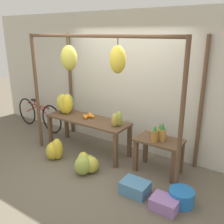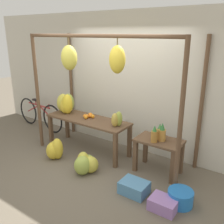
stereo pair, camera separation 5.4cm
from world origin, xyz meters
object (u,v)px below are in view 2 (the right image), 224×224
at_px(banana_pile_on_table, 66,104).
at_px(fruit_crate_purple, 163,204).
at_px(pineapple_cluster, 160,134).
at_px(blue_bucket, 180,198).
at_px(banana_pile_ground_left, 55,149).
at_px(papaya_pile, 117,119).
at_px(banana_pile_ground_right, 86,164).
at_px(orange_pile, 89,116).
at_px(fruit_crate_white, 134,187).
at_px(parked_bicycle, 40,114).

xyz_separation_m(banana_pile_on_table, fruit_crate_purple, (2.69, -0.86, -0.82)).
bearing_deg(pineapple_cluster, banana_pile_on_table, 179.96).
bearing_deg(blue_bucket, banana_pile_on_table, 167.74).
relative_size(pineapple_cluster, blue_bucket, 0.87).
bearing_deg(banana_pile_ground_left, papaya_pile, 30.41).
bearing_deg(banana_pile_on_table, banana_pile_ground_right, -32.23).
distance_m(orange_pile, banana_pile_ground_right, 1.08).
bearing_deg(papaya_pile, banana_pile_ground_left, -149.59).
height_order(orange_pile, fruit_crate_white, orange_pile).
xyz_separation_m(banana_pile_on_table, banana_pile_ground_left, (0.32, -0.68, -0.72)).
bearing_deg(fruit_crate_white, banana_pile_on_table, 160.48).
relative_size(orange_pile, papaya_pile, 0.86).
xyz_separation_m(banana_pile_ground_right, blue_bucket, (1.69, 0.11, -0.05)).
xyz_separation_m(banana_pile_ground_right, fruit_crate_white, (1.01, -0.04, -0.07)).
relative_size(banana_pile_ground_right, fruit_crate_white, 1.20).
bearing_deg(fruit_crate_white, orange_pile, 153.29).
xyz_separation_m(banana_pile_on_table, pineapple_cluster, (2.20, -0.00, -0.17)).
bearing_deg(fruit_crate_white, fruit_crate_purple, -9.97).
distance_m(orange_pile, papaya_pile, 0.75).
distance_m(pineapple_cluster, parked_bicycle, 3.46).
distance_m(fruit_crate_white, parked_bicycle, 3.56).
bearing_deg(pineapple_cluster, banana_pile_ground_left, -160.24).
height_order(pineapple_cluster, papaya_pile, papaya_pile).
height_order(pineapple_cluster, fruit_crate_white, pineapple_cluster).
relative_size(pineapple_cluster, papaya_pile, 1.13).
relative_size(banana_pile_on_table, banana_pile_ground_left, 1.14).
xyz_separation_m(pineapple_cluster, parked_bicycle, (-3.44, 0.26, -0.37)).
relative_size(banana_pile_on_table, papaya_pile, 1.71).
relative_size(pineapple_cluster, parked_bicycle, 0.18).
height_order(papaya_pile, fruit_crate_purple, papaya_pile).
relative_size(banana_pile_on_table, orange_pile, 1.98).
xyz_separation_m(orange_pile, pineapple_cluster, (1.58, -0.01, -0.01)).
height_order(orange_pile, banana_pile_ground_left, orange_pile).
bearing_deg(fruit_crate_purple, blue_bucket, 57.69).
distance_m(banana_pile_ground_right, blue_bucket, 1.69).
distance_m(orange_pile, fruit_crate_white, 1.84).
relative_size(papaya_pile, fruit_crate_purple, 0.75).
relative_size(pineapple_cluster, fruit_crate_purple, 0.85).
xyz_separation_m(banana_pile_ground_right, papaya_pile, (0.21, 0.66, 0.68)).
bearing_deg(pineapple_cluster, papaya_pile, -175.66).
height_order(banana_pile_ground_right, papaya_pile, papaya_pile).
bearing_deg(orange_pile, banana_pile_ground_left, -113.93).
height_order(fruit_crate_white, papaya_pile, papaya_pile).
xyz_separation_m(blue_bucket, fruit_crate_purple, (-0.15, -0.24, -0.02)).
relative_size(banana_pile_on_table, blue_bucket, 1.32).
bearing_deg(fruit_crate_white, banana_pile_ground_left, 177.22).
height_order(pineapple_cluster, banana_pile_ground_right, pineapple_cluster).
bearing_deg(pineapple_cluster, parked_bicycle, 175.75).
height_order(fruit_crate_white, parked_bicycle, parked_bicycle).
height_order(orange_pile, blue_bucket, orange_pile).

